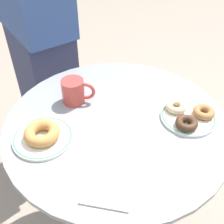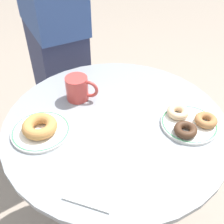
# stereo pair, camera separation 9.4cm
# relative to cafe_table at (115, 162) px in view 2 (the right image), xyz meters

# --- Properties ---
(cafe_table) EXTENTS (0.76, 0.76, 0.74)m
(cafe_table) POSITION_rel_cafe_table_xyz_m (0.00, 0.00, 0.00)
(cafe_table) COLOR gray
(cafe_table) RESTS_ON ground
(plate_left) EXTENTS (0.19, 0.19, 0.01)m
(plate_left) POSITION_rel_cafe_table_xyz_m (-0.24, -0.05, 0.22)
(plate_left) COLOR white
(plate_left) RESTS_ON cafe_table
(plate_right) EXTENTS (0.19, 0.19, 0.01)m
(plate_right) POSITION_rel_cafe_table_xyz_m (0.24, -0.02, 0.22)
(plate_right) COLOR white
(plate_right) RESTS_ON cafe_table
(donut_old_fashioned) EXTENTS (0.16, 0.16, 0.04)m
(donut_old_fashioned) POSITION_rel_cafe_table_xyz_m (-0.24, -0.05, 0.24)
(donut_old_fashioned) COLOR #BC7F42
(donut_old_fashioned) RESTS_ON plate_left
(donut_cinnamon) EXTENTS (0.08, 0.08, 0.02)m
(donut_cinnamon) POSITION_rel_cafe_table_xyz_m (0.29, -0.02, 0.24)
(donut_cinnamon) COLOR #A36B3D
(donut_cinnamon) RESTS_ON plate_right
(donut_glazed) EXTENTS (0.10, 0.10, 0.02)m
(donut_glazed) POSITION_rel_cafe_table_xyz_m (0.21, 0.02, 0.24)
(donut_glazed) COLOR #E0B789
(donut_glazed) RESTS_ON plate_right
(donut_chocolate) EXTENTS (0.09, 0.09, 0.02)m
(donut_chocolate) POSITION_rel_cafe_table_xyz_m (0.22, -0.07, 0.24)
(donut_chocolate) COLOR #422819
(donut_chocolate) RESTS_ON plate_right
(paper_napkin) EXTENTS (0.16, 0.15, 0.01)m
(paper_napkin) POSITION_rel_cafe_table_xyz_m (-0.06, -0.26, 0.22)
(paper_napkin) COLOR white
(paper_napkin) RESTS_ON cafe_table
(coffee_mug) EXTENTS (0.12, 0.08, 0.09)m
(coffee_mug) POSITION_rel_cafe_table_xyz_m (-0.13, 0.13, 0.26)
(coffee_mug) COLOR #B73D38
(coffee_mug) RESTS_ON cafe_table
(person_figure) EXTENTS (0.37, 0.44, 1.64)m
(person_figure) POSITION_rel_cafe_table_xyz_m (-0.28, 0.55, 0.29)
(person_figure) COLOR #2D3351
(person_figure) RESTS_ON ground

